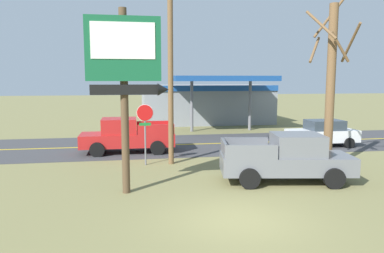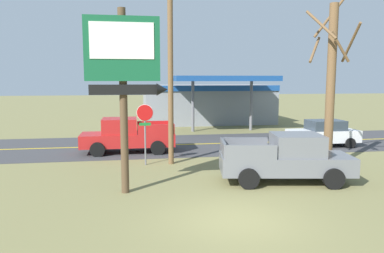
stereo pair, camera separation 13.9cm
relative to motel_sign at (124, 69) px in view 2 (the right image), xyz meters
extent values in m
plane|color=olive|center=(3.18, -3.20, -4.48)|extent=(180.00, 180.00, 0.00)
cube|color=#3D3D3F|center=(3.18, 9.80, -4.47)|extent=(140.00, 8.00, 0.02)
cube|color=gold|center=(3.18, 9.80, -4.46)|extent=(126.00, 0.20, 0.01)
cylinder|color=brown|center=(-0.06, 0.13, -1.18)|extent=(0.28, 0.28, 6.61)
cube|color=#145633|center=(-0.06, -0.05, 0.71)|extent=(2.61, 0.16, 2.23)
cube|color=white|center=(-0.06, -0.14, 0.97)|extent=(2.19, 0.03, 1.25)
cube|color=black|center=(-0.06, -0.05, -0.71)|extent=(2.35, 0.12, 0.36)
cone|color=black|center=(1.31, -0.05, -0.71)|extent=(0.40, 0.44, 0.44)
cylinder|color=slate|center=(0.84, 4.52, -3.38)|extent=(0.08, 0.08, 2.20)
cylinder|color=red|center=(0.84, 4.49, -1.93)|extent=(0.76, 0.03, 0.76)
cylinder|color=white|center=(0.84, 4.51, -1.93)|extent=(0.80, 0.01, 0.80)
cube|color=#19722D|center=(0.84, 4.49, -2.48)|extent=(0.56, 0.03, 0.14)
cylinder|color=brown|center=(2.10, 4.58, 0.32)|extent=(0.26, 0.26, 9.60)
cylinder|color=brown|center=(9.13, 2.32, -0.75)|extent=(0.40, 0.40, 7.47)
cylinder|color=brown|center=(9.95, 2.20, 1.26)|extent=(0.36, 1.73, 1.62)
cylinder|color=brown|center=(9.28, 2.95, 2.48)|extent=(1.39, 0.45, 1.85)
cylinder|color=brown|center=(8.54, 2.82, 1.00)|extent=(1.13, 1.31, 1.28)
cylinder|color=brown|center=(8.38, 2.01, 2.00)|extent=(0.76, 1.62, 1.43)
cylinder|color=brown|center=(9.22, 1.84, 1.06)|extent=(1.08, 0.31, 1.33)
cube|color=gray|center=(7.43, 21.75, -2.68)|extent=(12.00, 6.00, 3.60)
cube|color=#19478C|center=(7.43, 18.70, -1.13)|extent=(12.00, 0.12, 0.50)
cube|color=#19478C|center=(7.43, 15.75, -0.28)|extent=(8.00, 5.00, 0.40)
cylinder|color=slate|center=(5.03, 15.75, -2.38)|extent=(0.24, 0.24, 4.20)
cylinder|color=slate|center=(9.83, 15.75, -2.38)|extent=(0.24, 0.24, 4.20)
cube|color=slate|center=(6.30, 0.55, -3.72)|extent=(5.45, 2.78, 0.72)
cube|color=slate|center=(6.74, 0.47, -2.94)|extent=(2.17, 2.08, 0.84)
cube|color=#28333D|center=(7.62, 0.33, -2.94)|extent=(0.37, 1.65, 0.71)
cube|color=slate|center=(4.94, 1.70, -3.08)|extent=(1.94, 0.43, 0.56)
cube|color=slate|center=(4.65, -0.12, -3.08)|extent=(1.94, 0.43, 0.56)
cube|color=slate|center=(3.83, 0.95, -3.08)|extent=(0.42, 1.87, 0.56)
cylinder|color=black|center=(8.05, 1.25, -4.08)|extent=(0.83, 0.41, 0.80)
cylinder|color=black|center=(7.73, -0.68, -4.08)|extent=(0.83, 0.41, 0.80)
cylinder|color=black|center=(4.87, 1.77, -4.08)|extent=(0.83, 0.41, 0.80)
cylinder|color=black|center=(4.55, -0.16, -4.08)|extent=(0.83, 0.41, 0.80)
cube|color=red|center=(-0.02, 7.80, -3.72)|extent=(5.20, 1.96, 0.72)
cube|color=red|center=(-0.47, 7.80, -2.94)|extent=(1.90, 1.80, 0.84)
cube|color=#28333D|center=(-1.36, 7.80, -2.94)|extent=(0.10, 1.66, 0.71)
cube|color=red|center=(1.51, 6.88, -3.08)|extent=(1.95, 0.12, 0.56)
cube|color=red|center=(1.51, 8.72, -3.08)|extent=(1.95, 0.12, 0.56)
cube|color=red|center=(2.48, 7.80, -3.08)|extent=(0.12, 1.88, 0.56)
cylinder|color=black|center=(-1.63, 6.82, -4.08)|extent=(0.80, 0.28, 0.80)
cylinder|color=black|center=(-1.63, 8.78, -4.08)|extent=(0.80, 0.28, 0.80)
cylinder|color=black|center=(1.60, 6.82, -4.08)|extent=(0.80, 0.28, 0.80)
cylinder|color=black|center=(1.60, 8.78, -4.08)|extent=(0.80, 0.28, 0.80)
cube|color=silver|center=(11.85, 7.80, -3.80)|extent=(4.20, 1.76, 0.72)
cube|color=#2D3842|center=(12.00, 7.80, -3.14)|extent=(2.10, 1.56, 0.60)
cylinder|color=black|center=(10.55, 6.92, -4.16)|extent=(0.64, 0.24, 0.64)
cylinder|color=black|center=(10.55, 8.68, -4.16)|extent=(0.64, 0.24, 0.64)
cylinder|color=black|center=(13.16, 6.92, -4.16)|extent=(0.64, 0.24, 0.64)
cylinder|color=black|center=(13.16, 8.68, -4.16)|extent=(0.64, 0.24, 0.64)
camera|label=1|loc=(0.07, -13.45, -0.34)|focal=35.05mm
camera|label=2|loc=(0.21, -13.47, -0.34)|focal=35.05mm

